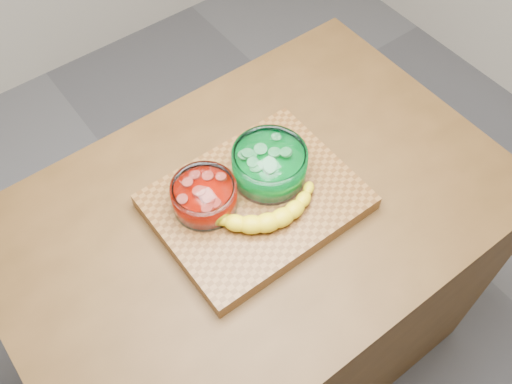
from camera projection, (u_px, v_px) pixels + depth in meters
ground at (256, 343)px, 2.06m from camera, size 3.50×3.50×0.00m
counter at (256, 290)px, 1.69m from camera, size 1.20×0.80×0.90m
cutting_board at (256, 202)px, 1.30m from camera, size 0.45×0.35×0.04m
bowl_red at (204, 196)px, 1.25m from camera, size 0.15×0.15×0.07m
bowl_green at (269, 165)px, 1.29m from camera, size 0.17×0.17×0.08m
banana at (263, 203)px, 1.26m from camera, size 0.28×0.18×0.04m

